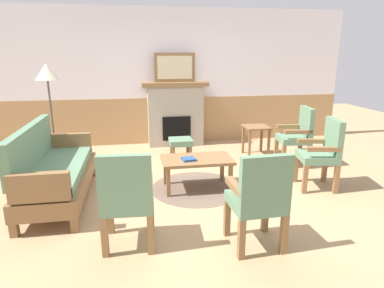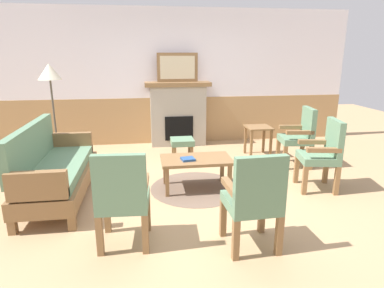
{
  "view_description": "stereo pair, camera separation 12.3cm",
  "coord_description": "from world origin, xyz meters",
  "px_view_note": "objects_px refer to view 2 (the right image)",
  "views": [
    {
      "loc": [
        -0.78,
        -4.24,
        1.83
      ],
      "look_at": [
        0.0,
        0.35,
        0.55
      ],
      "focal_mm": 30.95,
      "sensor_mm": 36.0,
      "label": 1
    },
    {
      "loc": [
        -0.66,
        -4.26,
        1.83
      ],
      "look_at": [
        0.0,
        0.35,
        0.55
      ],
      "focal_mm": 30.95,
      "sensor_mm": 36.0,
      "label": 2
    }
  ],
  "objects_px": {
    "couch": "(55,170)",
    "footstool": "(182,143)",
    "armchair_front_center": "(122,195)",
    "floor_lamp_by_couch": "(50,78)",
    "coffee_table": "(196,162)",
    "framed_picture": "(177,67)",
    "book_on_table": "(188,159)",
    "armchair_by_window_left": "(324,152)",
    "fireplace": "(178,113)",
    "side_table": "(258,133)",
    "armchair_near_fireplace": "(300,134)",
    "armchair_front_left": "(254,197)"
  },
  "relations": [
    {
      "from": "framed_picture",
      "to": "footstool",
      "type": "height_order",
      "value": "framed_picture"
    },
    {
      "from": "framed_picture",
      "to": "side_table",
      "type": "bearing_deg",
      "value": -36.15
    },
    {
      "from": "couch",
      "to": "footstool",
      "type": "relative_size",
      "value": 4.5
    },
    {
      "from": "footstool",
      "to": "couch",
      "type": "bearing_deg",
      "value": -140.56
    },
    {
      "from": "armchair_front_center",
      "to": "side_table",
      "type": "bearing_deg",
      "value": 49.68
    },
    {
      "from": "coffee_table",
      "to": "book_on_table",
      "type": "height_order",
      "value": "book_on_table"
    },
    {
      "from": "fireplace",
      "to": "floor_lamp_by_couch",
      "type": "distance_m",
      "value": 2.5
    },
    {
      "from": "couch",
      "to": "armchair_front_left",
      "type": "xyz_separation_m",
      "value": [
        2.14,
        -1.46,
        0.14
      ]
    },
    {
      "from": "armchair_front_center",
      "to": "floor_lamp_by_couch",
      "type": "height_order",
      "value": "floor_lamp_by_couch"
    },
    {
      "from": "armchair_by_window_left",
      "to": "armchair_front_left",
      "type": "distance_m",
      "value": 1.91
    },
    {
      "from": "coffee_table",
      "to": "footstool",
      "type": "xyz_separation_m",
      "value": [
        -0.03,
        1.39,
        -0.1
      ]
    },
    {
      "from": "armchair_by_window_left",
      "to": "fireplace",
      "type": "bearing_deg",
      "value": 123.58
    },
    {
      "from": "book_on_table",
      "to": "armchair_near_fireplace",
      "type": "height_order",
      "value": "armchair_near_fireplace"
    },
    {
      "from": "fireplace",
      "to": "armchair_near_fireplace",
      "type": "xyz_separation_m",
      "value": [
        1.85,
        -1.62,
        -0.11
      ]
    },
    {
      "from": "couch",
      "to": "armchair_by_window_left",
      "type": "xyz_separation_m",
      "value": [
        3.55,
        -0.17,
        0.14
      ]
    },
    {
      "from": "framed_picture",
      "to": "floor_lamp_by_couch",
      "type": "xyz_separation_m",
      "value": [
        -2.12,
        -1.07,
        -0.11
      ]
    },
    {
      "from": "book_on_table",
      "to": "armchair_by_window_left",
      "type": "height_order",
      "value": "armchair_by_window_left"
    },
    {
      "from": "book_on_table",
      "to": "footstool",
      "type": "distance_m",
      "value": 1.47
    },
    {
      "from": "floor_lamp_by_couch",
      "to": "framed_picture",
      "type": "bearing_deg",
      "value": 26.87
    },
    {
      "from": "framed_picture",
      "to": "book_on_table",
      "type": "bearing_deg",
      "value": -92.72
    },
    {
      "from": "armchair_front_left",
      "to": "side_table",
      "type": "xyz_separation_m",
      "value": [
        1.05,
        2.89,
        -0.1
      ]
    },
    {
      "from": "book_on_table",
      "to": "armchair_front_center",
      "type": "relative_size",
      "value": 0.17
    },
    {
      "from": "couch",
      "to": "side_table",
      "type": "height_order",
      "value": "couch"
    },
    {
      "from": "footstool",
      "to": "side_table",
      "type": "distance_m",
      "value": 1.39
    },
    {
      "from": "footstool",
      "to": "armchair_by_window_left",
      "type": "height_order",
      "value": "armchair_by_window_left"
    },
    {
      "from": "coffee_table",
      "to": "armchair_front_left",
      "type": "relative_size",
      "value": 0.98
    },
    {
      "from": "framed_picture",
      "to": "floor_lamp_by_couch",
      "type": "bearing_deg",
      "value": -153.13
    },
    {
      "from": "coffee_table",
      "to": "armchair_front_center",
      "type": "bearing_deg",
      "value": -124.65
    },
    {
      "from": "book_on_table",
      "to": "footstool",
      "type": "height_order",
      "value": "book_on_table"
    },
    {
      "from": "framed_picture",
      "to": "armchair_front_center",
      "type": "distance_m",
      "value": 3.91
    },
    {
      "from": "book_on_table",
      "to": "side_table",
      "type": "distance_m",
      "value": 2.04
    },
    {
      "from": "framed_picture",
      "to": "armchair_by_window_left",
      "type": "bearing_deg",
      "value": -56.42
    },
    {
      "from": "framed_picture",
      "to": "coffee_table",
      "type": "bearing_deg",
      "value": -89.75
    },
    {
      "from": "armchair_by_window_left",
      "to": "armchair_front_center",
      "type": "distance_m",
      "value": 2.84
    },
    {
      "from": "armchair_front_center",
      "to": "fireplace",
      "type": "bearing_deg",
      "value": 76.14
    },
    {
      "from": "couch",
      "to": "armchair_by_window_left",
      "type": "relative_size",
      "value": 1.84
    },
    {
      "from": "book_on_table",
      "to": "floor_lamp_by_couch",
      "type": "relative_size",
      "value": 0.1
    },
    {
      "from": "fireplace",
      "to": "footstool",
      "type": "xyz_separation_m",
      "value": [
        -0.02,
        -0.95,
        -0.37
      ]
    },
    {
      "from": "book_on_table",
      "to": "armchair_front_center",
      "type": "distance_m",
      "value": 1.49
    },
    {
      "from": "framed_picture",
      "to": "armchair_by_window_left",
      "type": "distance_m",
      "value": 3.28
    },
    {
      "from": "fireplace",
      "to": "coffee_table",
      "type": "distance_m",
      "value": 2.35
    },
    {
      "from": "fireplace",
      "to": "armchair_front_left",
      "type": "distance_m",
      "value": 3.9
    },
    {
      "from": "side_table",
      "to": "footstool",
      "type": "bearing_deg",
      "value": 178.03
    },
    {
      "from": "footstool",
      "to": "armchair_front_center",
      "type": "bearing_deg",
      "value": -107.94
    },
    {
      "from": "floor_lamp_by_couch",
      "to": "armchair_by_window_left",
      "type": "bearing_deg",
      "value": -21.63
    },
    {
      "from": "footstool",
      "to": "armchair_by_window_left",
      "type": "relative_size",
      "value": 0.41
    },
    {
      "from": "fireplace",
      "to": "armchair_near_fireplace",
      "type": "distance_m",
      "value": 2.46
    },
    {
      "from": "footstool",
      "to": "book_on_table",
      "type": "bearing_deg",
      "value": -93.53
    },
    {
      "from": "couch",
      "to": "footstool",
      "type": "xyz_separation_m",
      "value": [
        1.81,
        1.49,
        -0.11
      ]
    },
    {
      "from": "armchair_front_center",
      "to": "floor_lamp_by_couch",
      "type": "distance_m",
      "value": 3.0
    }
  ]
}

